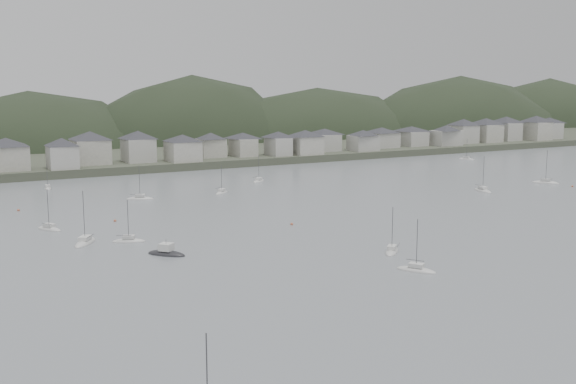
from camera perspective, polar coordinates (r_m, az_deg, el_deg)
ground at (r=111.92m, az=19.11°, el=-8.39°), size 900.00×900.00×0.00m
far_shore_land at (r=375.68m, az=-16.48°, el=3.98°), size 900.00×250.00×3.00m
forested_ridge at (r=353.31m, az=-14.72°, el=1.67°), size 851.55×103.94×102.57m
waterfront_town at (r=286.78m, az=-1.62°, el=4.31°), size 451.48×28.46×12.92m
sailboat_lead at (r=228.20m, az=-2.49°, el=0.92°), size 6.96×6.14×9.69m
moored_fleet at (r=141.64m, az=-2.01°, el=-4.16°), size 266.06×178.08×12.90m
motor_launch_far at (r=133.08m, az=-10.24°, el=-5.13°), size 7.44×7.92×3.91m
mooring_buoys at (r=149.61m, az=1.09°, el=-3.45°), size 187.37×134.75×0.70m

